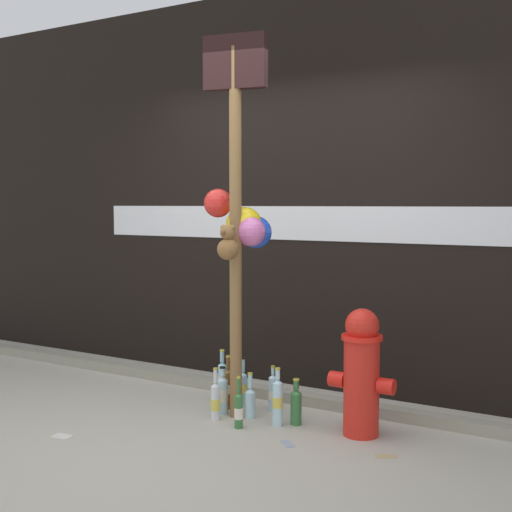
{
  "coord_description": "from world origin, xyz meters",
  "views": [
    {
      "loc": [
        2.54,
        -3.36,
        1.48
      ],
      "look_at": [
        0.22,
        0.54,
        1.13
      ],
      "focal_mm": 47.58,
      "sensor_mm": 36.0,
      "label": 1
    }
  ],
  "objects_px": {
    "bottle_8": "(222,380)",
    "bottle_7": "(278,401)",
    "bottle_2": "(239,410)",
    "bottle_5": "(243,387)",
    "bottle_6": "(215,400)",
    "bottle_9": "(296,405)",
    "memorial_post": "(240,203)",
    "bottle_1": "(223,394)",
    "bottle_3": "(250,401)",
    "bottle_0": "(228,387)",
    "bottle_4": "(273,392)",
    "fire_hydrant": "(362,372)"
  },
  "relations": [
    {
      "from": "bottle_4",
      "to": "bottle_8",
      "type": "relative_size",
      "value": 0.83
    },
    {
      "from": "bottle_5",
      "to": "bottle_6",
      "type": "bearing_deg",
      "value": -89.02
    },
    {
      "from": "fire_hydrant",
      "to": "bottle_1",
      "type": "relative_size",
      "value": 2.42
    },
    {
      "from": "bottle_2",
      "to": "bottle_6",
      "type": "bearing_deg",
      "value": 163.34
    },
    {
      "from": "fire_hydrant",
      "to": "bottle_2",
      "type": "distance_m",
      "value": 0.85
    },
    {
      "from": "bottle_3",
      "to": "bottle_9",
      "type": "distance_m",
      "value": 0.34
    },
    {
      "from": "memorial_post",
      "to": "bottle_7",
      "type": "distance_m",
      "value": 1.37
    },
    {
      "from": "memorial_post",
      "to": "bottle_5",
      "type": "xyz_separation_m",
      "value": [
        -0.09,
        0.19,
        -1.35
      ]
    },
    {
      "from": "fire_hydrant",
      "to": "bottle_2",
      "type": "bearing_deg",
      "value": -159.05
    },
    {
      "from": "bottle_5",
      "to": "bottle_7",
      "type": "xyz_separation_m",
      "value": [
        0.44,
        -0.27,
        0.03
      ]
    },
    {
      "from": "bottle_8",
      "to": "bottle_9",
      "type": "xyz_separation_m",
      "value": [
        0.72,
        -0.18,
        -0.03
      ]
    },
    {
      "from": "bottle_4",
      "to": "bottle_6",
      "type": "bearing_deg",
      "value": -123.86
    },
    {
      "from": "bottle_2",
      "to": "bottle_7",
      "type": "height_order",
      "value": "bottle_7"
    },
    {
      "from": "bottle_9",
      "to": "bottle_3",
      "type": "bearing_deg",
      "value": -174.73
    },
    {
      "from": "fire_hydrant",
      "to": "bottle_2",
      "type": "xyz_separation_m",
      "value": [
        -0.75,
        -0.29,
        -0.29
      ]
    },
    {
      "from": "memorial_post",
      "to": "bottle_4",
      "type": "distance_m",
      "value": 1.37
    },
    {
      "from": "bottle_8",
      "to": "bottle_7",
      "type": "bearing_deg",
      "value": -23.24
    },
    {
      "from": "bottle_5",
      "to": "bottle_8",
      "type": "relative_size",
      "value": 0.91
    },
    {
      "from": "bottle_0",
      "to": "bottle_5",
      "type": "bearing_deg",
      "value": 62.14
    },
    {
      "from": "bottle_7",
      "to": "memorial_post",
      "type": "bearing_deg",
      "value": 166.64
    },
    {
      "from": "bottle_5",
      "to": "bottle_8",
      "type": "xyz_separation_m",
      "value": [
        -0.18,
        -0.0,
        0.03
      ]
    },
    {
      "from": "memorial_post",
      "to": "bottle_0",
      "type": "height_order",
      "value": "memorial_post"
    },
    {
      "from": "bottle_0",
      "to": "bottle_8",
      "type": "relative_size",
      "value": 0.98
    },
    {
      "from": "memorial_post",
      "to": "bottle_2",
      "type": "height_order",
      "value": "memorial_post"
    },
    {
      "from": "bottle_0",
      "to": "bottle_5",
      "type": "height_order",
      "value": "bottle_0"
    },
    {
      "from": "bottle_4",
      "to": "bottle_5",
      "type": "height_order",
      "value": "bottle_5"
    },
    {
      "from": "bottle_7",
      "to": "bottle_9",
      "type": "xyz_separation_m",
      "value": [
        0.09,
        0.09,
        -0.03
      ]
    },
    {
      "from": "bottle_9",
      "to": "bottle_1",
      "type": "bearing_deg",
      "value": -174.24
    },
    {
      "from": "bottle_7",
      "to": "fire_hydrant",
      "type": "bearing_deg",
      "value": 11.91
    },
    {
      "from": "bottle_3",
      "to": "bottle_4",
      "type": "xyz_separation_m",
      "value": [
        0.06,
        0.21,
        0.02
      ]
    },
    {
      "from": "bottle_2",
      "to": "bottle_5",
      "type": "bearing_deg",
      "value": 118.39
    },
    {
      "from": "memorial_post",
      "to": "bottle_9",
      "type": "relative_size",
      "value": 8.35
    },
    {
      "from": "bottle_2",
      "to": "bottle_6",
      "type": "height_order",
      "value": "bottle_6"
    },
    {
      "from": "memorial_post",
      "to": "bottle_3",
      "type": "height_order",
      "value": "memorial_post"
    },
    {
      "from": "bottle_0",
      "to": "bottle_8",
      "type": "height_order",
      "value": "bottle_8"
    },
    {
      "from": "bottle_1",
      "to": "bottle_3",
      "type": "relative_size",
      "value": 1.07
    },
    {
      "from": "memorial_post",
      "to": "bottle_2",
      "type": "bearing_deg",
      "value": -59.72
    },
    {
      "from": "bottle_1",
      "to": "bottle_3",
      "type": "height_order",
      "value": "bottle_1"
    },
    {
      "from": "bottle_0",
      "to": "bottle_2",
      "type": "height_order",
      "value": "bottle_0"
    },
    {
      "from": "bottle_0",
      "to": "bottle_2",
      "type": "xyz_separation_m",
      "value": [
        0.3,
        -0.33,
        -0.03
      ]
    },
    {
      "from": "memorial_post",
      "to": "bottle_8",
      "type": "xyz_separation_m",
      "value": [
        -0.27,
        0.18,
        -1.32
      ]
    },
    {
      "from": "bottle_0",
      "to": "bottle_9",
      "type": "bearing_deg",
      "value": -6.99
    },
    {
      "from": "bottle_0",
      "to": "bottle_8",
      "type": "xyz_separation_m",
      "value": [
        -0.12,
        0.11,
        0.01
      ]
    },
    {
      "from": "bottle_0",
      "to": "bottle_4",
      "type": "bearing_deg",
      "value": 18.95
    },
    {
      "from": "bottle_4",
      "to": "bottle_5",
      "type": "bearing_deg",
      "value": 178.97
    },
    {
      "from": "bottle_3",
      "to": "bottle_5",
      "type": "xyz_separation_m",
      "value": [
        -0.19,
        0.22,
        0.02
      ]
    },
    {
      "from": "bottle_7",
      "to": "bottle_9",
      "type": "height_order",
      "value": "bottle_7"
    },
    {
      "from": "bottle_6",
      "to": "bottle_9",
      "type": "distance_m",
      "value": 0.56
    },
    {
      "from": "bottle_9",
      "to": "memorial_post",
      "type": "bearing_deg",
      "value": -179.57
    },
    {
      "from": "bottle_2",
      "to": "bottle_4",
      "type": "relative_size",
      "value": 1.05
    }
  ]
}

